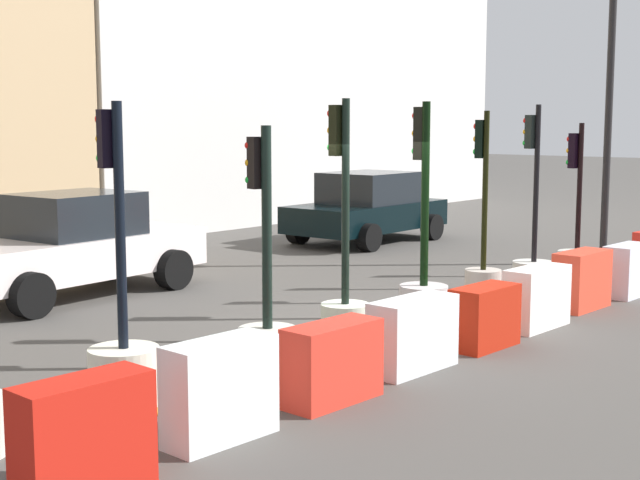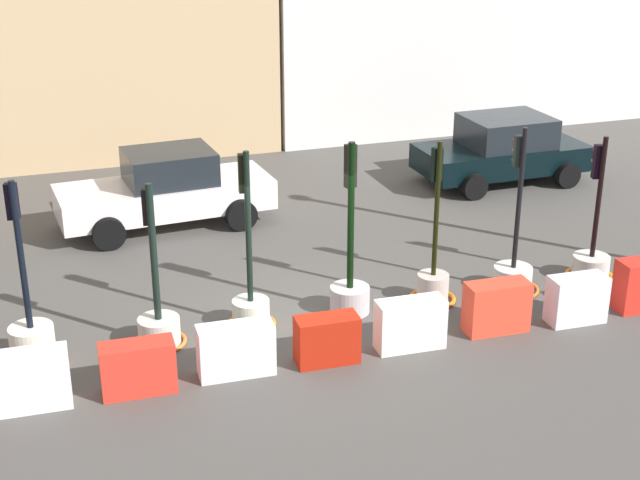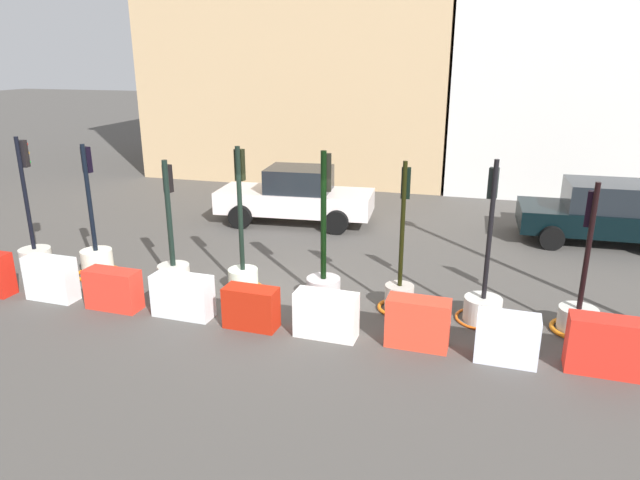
{
  "view_description": "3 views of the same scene",
  "coord_description": "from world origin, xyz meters",
  "px_view_note": "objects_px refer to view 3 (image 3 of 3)",
  "views": [
    {
      "loc": [
        -9.66,
        -6.89,
        2.78
      ],
      "look_at": [
        -1.12,
        0.37,
        1.31
      ],
      "focal_mm": 50.88,
      "sensor_mm": 36.0,
      "label": 1
    },
    {
      "loc": [
        -4.12,
        -13.28,
        7.15
      ],
      "look_at": [
        0.39,
        0.15,
        1.43
      ],
      "focal_mm": 51.55,
      "sensor_mm": 36.0,
      "label": 2
    },
    {
      "loc": [
        3.77,
        -10.17,
        4.79
      ],
      "look_at": [
        0.9,
        0.08,
        1.31
      ],
      "focal_mm": 32.09,
      "sensor_mm": 36.0,
      "label": 3
    }
  ],
  "objects_px": {
    "construction_barrier_6": "(418,323)",
    "construction_barrier_1": "(51,278)",
    "construction_barrier_5": "(326,315)",
    "car_black_sedan": "(602,213)",
    "traffic_light_3": "(243,267)",
    "traffic_light_5": "(400,287)",
    "traffic_light_4": "(324,272)",
    "construction_barrier_3": "(183,296)",
    "traffic_light_0": "(34,247)",
    "construction_barrier_4": "(251,308)",
    "car_white_van": "(296,196)",
    "construction_barrier_8": "(605,346)",
    "traffic_light_6": "(483,300)",
    "traffic_light_1": "(97,257)",
    "traffic_light_2": "(173,266)",
    "traffic_light_7": "(578,311)",
    "construction_barrier_7": "(507,338)",
    "construction_barrier_2": "(113,289)"
  },
  "relations": [
    {
      "from": "traffic_light_1",
      "to": "traffic_light_2",
      "type": "bearing_deg",
      "value": -1.78
    },
    {
      "from": "traffic_light_0",
      "to": "traffic_light_5",
      "type": "xyz_separation_m",
      "value": [
        8.5,
        0.01,
        -0.05
      ]
    },
    {
      "from": "construction_barrier_5",
      "to": "traffic_light_2",
      "type": "bearing_deg",
      "value": 159.54
    },
    {
      "from": "traffic_light_4",
      "to": "car_black_sedan",
      "type": "height_order",
      "value": "traffic_light_4"
    },
    {
      "from": "construction_barrier_3",
      "to": "car_black_sedan",
      "type": "bearing_deg",
      "value": 40.09
    },
    {
      "from": "traffic_light_4",
      "to": "construction_barrier_1",
      "type": "distance_m",
      "value": 5.54
    },
    {
      "from": "construction_barrier_6",
      "to": "construction_barrier_8",
      "type": "bearing_deg",
      "value": -1.31
    },
    {
      "from": "traffic_light_4",
      "to": "traffic_light_5",
      "type": "relative_size",
      "value": 1.04
    },
    {
      "from": "construction_barrier_1",
      "to": "traffic_light_4",
      "type": "bearing_deg",
      "value": 15.4
    },
    {
      "from": "construction_barrier_7",
      "to": "car_black_sedan",
      "type": "xyz_separation_m",
      "value": [
        2.56,
        7.23,
        0.39
      ]
    },
    {
      "from": "construction_barrier_5",
      "to": "car_black_sedan",
      "type": "bearing_deg",
      "value": 52.01
    },
    {
      "from": "construction_barrier_3",
      "to": "construction_barrier_4",
      "type": "distance_m",
      "value": 1.43
    },
    {
      "from": "construction_barrier_3",
      "to": "traffic_light_6",
      "type": "bearing_deg",
      "value": 13.83
    },
    {
      "from": "traffic_light_0",
      "to": "car_black_sedan",
      "type": "distance_m",
      "value": 14.23
    },
    {
      "from": "traffic_light_0",
      "to": "traffic_light_1",
      "type": "distance_m",
      "value": 1.66
    },
    {
      "from": "traffic_light_2",
      "to": "construction_barrier_6",
      "type": "relative_size",
      "value": 2.54
    },
    {
      "from": "construction_barrier_3",
      "to": "construction_barrier_6",
      "type": "height_order",
      "value": "construction_barrier_6"
    },
    {
      "from": "traffic_light_1",
      "to": "traffic_light_7",
      "type": "distance_m",
      "value": 10.07
    },
    {
      "from": "traffic_light_1",
      "to": "construction_barrier_6",
      "type": "distance_m",
      "value": 7.48
    },
    {
      "from": "traffic_light_6",
      "to": "construction_barrier_8",
      "type": "bearing_deg",
      "value": -37.55
    },
    {
      "from": "traffic_light_4",
      "to": "construction_barrier_3",
      "type": "bearing_deg",
      "value": -148.37
    },
    {
      "from": "traffic_light_2",
      "to": "construction_barrier_7",
      "type": "xyz_separation_m",
      "value": [
        6.84,
        -1.47,
        -0.02
      ]
    },
    {
      "from": "construction_barrier_2",
      "to": "construction_barrier_7",
      "type": "xyz_separation_m",
      "value": [
        7.37,
        -0.06,
        0.01
      ]
    },
    {
      "from": "construction_barrier_3",
      "to": "construction_barrier_6",
      "type": "distance_m",
      "value": 4.44
    },
    {
      "from": "traffic_light_6",
      "to": "construction_barrier_6",
      "type": "bearing_deg",
      "value": -128.56
    },
    {
      "from": "traffic_light_5",
      "to": "construction_barrier_5",
      "type": "bearing_deg",
      "value": -126.47
    },
    {
      "from": "traffic_light_5",
      "to": "traffic_light_3",
      "type": "bearing_deg",
      "value": 178.74
    },
    {
      "from": "traffic_light_7",
      "to": "construction_barrier_3",
      "type": "bearing_deg",
      "value": -169.35
    },
    {
      "from": "traffic_light_7",
      "to": "construction_barrier_1",
      "type": "height_order",
      "value": "traffic_light_7"
    },
    {
      "from": "traffic_light_0",
      "to": "traffic_light_5",
      "type": "bearing_deg",
      "value": 0.09
    },
    {
      "from": "traffic_light_2",
      "to": "construction_barrier_3",
      "type": "relative_size",
      "value": 2.34
    },
    {
      "from": "construction_barrier_2",
      "to": "traffic_light_3",
      "type": "bearing_deg",
      "value": 36.2
    },
    {
      "from": "construction_barrier_4",
      "to": "car_white_van",
      "type": "relative_size",
      "value": 0.22
    },
    {
      "from": "traffic_light_6",
      "to": "traffic_light_1",
      "type": "bearing_deg",
      "value": 179.63
    },
    {
      "from": "construction_barrier_1",
      "to": "car_white_van",
      "type": "height_order",
      "value": "car_white_van"
    },
    {
      "from": "construction_barrier_1",
      "to": "car_white_van",
      "type": "relative_size",
      "value": 0.23
    },
    {
      "from": "traffic_light_6",
      "to": "construction_barrier_3",
      "type": "relative_size",
      "value": 2.61
    },
    {
      "from": "traffic_light_4",
      "to": "construction_barrier_8",
      "type": "bearing_deg",
      "value": -17.02
    },
    {
      "from": "traffic_light_4",
      "to": "construction_barrier_3",
      "type": "height_order",
      "value": "traffic_light_4"
    },
    {
      "from": "traffic_light_2",
      "to": "traffic_light_4",
      "type": "relative_size",
      "value": 0.9
    },
    {
      "from": "construction_barrier_6",
      "to": "traffic_light_0",
      "type": "bearing_deg",
      "value": 171.3
    },
    {
      "from": "traffic_light_3",
      "to": "construction_barrier_1",
      "type": "height_order",
      "value": "traffic_light_3"
    },
    {
      "from": "construction_barrier_4",
      "to": "construction_barrier_8",
      "type": "distance_m",
      "value": 5.91
    },
    {
      "from": "traffic_light_5",
      "to": "construction_barrier_2",
      "type": "distance_m",
      "value": 5.6
    },
    {
      "from": "traffic_light_2",
      "to": "car_black_sedan",
      "type": "xyz_separation_m",
      "value": [
        9.41,
        5.76,
        0.36
      ]
    },
    {
      "from": "construction_barrier_6",
      "to": "construction_barrier_1",
      "type": "bearing_deg",
      "value": -179.86
    },
    {
      "from": "traffic_light_2",
      "to": "traffic_light_6",
      "type": "relative_size",
      "value": 0.9
    },
    {
      "from": "traffic_light_6",
      "to": "traffic_light_0",
      "type": "bearing_deg",
      "value": 179.79
    },
    {
      "from": "construction_barrier_3",
      "to": "car_black_sedan",
      "type": "distance_m",
      "value": 11.05
    },
    {
      "from": "traffic_light_3",
      "to": "traffic_light_5",
      "type": "relative_size",
      "value": 1.04
    }
  ]
}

